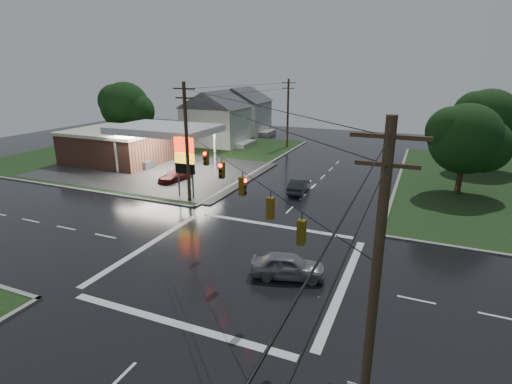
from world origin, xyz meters
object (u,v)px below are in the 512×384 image
at_px(tree_ne_near, 467,139).
at_px(car_pump, 175,176).
at_px(pylon_sign, 184,157).
at_px(house_near, 216,117).
at_px(gas_station, 125,144).
at_px(utility_pole_nw, 187,142).
at_px(car_north, 299,186).
at_px(tree_nw_behind, 126,107).
at_px(car_crossing, 288,266).
at_px(utility_pole_n, 288,113).
at_px(tree_ne_far, 489,120).
at_px(utility_pole_se, 375,286).
at_px(house_far, 242,110).

height_order(tree_ne_near, car_pump, tree_ne_near).
xyz_separation_m(pylon_sign, house_near, (-10.45, 25.50, 0.39)).
relative_size(gas_station, house_near, 2.37).
height_order(utility_pole_nw, car_north, utility_pole_nw).
bearing_deg(gas_station, tree_nw_behind, 128.42).
bearing_deg(car_crossing, utility_pole_n, 3.60).
bearing_deg(tree_ne_far, car_pump, -148.96).
bearing_deg(utility_pole_se, utility_pole_nw, 135.00).
bearing_deg(utility_pole_n, house_near, -170.09).
bearing_deg(car_crossing, house_far, 12.55).
height_order(utility_pole_nw, house_near, utility_pole_nw).
height_order(utility_pole_se, tree_ne_near, utility_pole_se).
bearing_deg(gas_station, car_crossing, -34.39).
relative_size(pylon_sign, car_pump, 1.36).
xyz_separation_m(utility_pole_n, tree_ne_near, (23.64, -16.01, 0.09)).
distance_m(utility_pole_nw, utility_pole_se, 26.87).
relative_size(utility_pole_nw, car_north, 2.49).
bearing_deg(pylon_sign, gas_station, 148.78).
bearing_deg(utility_pole_se, utility_pole_n, 111.80).
distance_m(utility_pole_n, tree_ne_far, 26.96).
distance_m(utility_pole_n, tree_nw_behind, 25.63).
height_order(gas_station, house_near, house_near).
distance_m(tree_ne_far, car_crossing, 37.33).
relative_size(utility_pole_se, tree_ne_far, 1.12).
height_order(pylon_sign, utility_pole_se, utility_pole_se).
distance_m(utility_pole_se, car_north, 28.18).
bearing_deg(house_near, utility_pole_nw, -66.63).
bearing_deg(utility_pole_se, tree_nw_behind, 137.66).
distance_m(tree_ne_near, car_pump, 30.13).
distance_m(pylon_sign, house_far, 39.21).
bearing_deg(utility_pole_nw, utility_pole_n, 90.00).
bearing_deg(gas_station, pylon_sign, -31.22).
distance_m(tree_nw_behind, car_pump, 25.04).
xyz_separation_m(pylon_sign, utility_pole_se, (20.00, -20.00, 1.71)).
relative_size(gas_station, car_pump, 5.95).
bearing_deg(car_north, house_near, -49.11).
xyz_separation_m(tree_ne_far, car_pump, (-31.85, -19.17, -5.54)).
relative_size(house_near, car_north, 2.50).
relative_size(utility_pole_nw, tree_nw_behind, 1.10).
bearing_deg(utility_pole_n, tree_ne_near, -34.10).
bearing_deg(tree_ne_far, car_crossing, -111.37).
bearing_deg(car_pump, pylon_sign, -34.34).
relative_size(house_near, tree_ne_far, 1.13).
distance_m(utility_pole_se, car_pump, 34.69).
bearing_deg(house_far, pylon_sign, -73.02).
bearing_deg(tree_ne_near, tree_ne_far, 75.93).
height_order(car_crossing, car_pump, car_crossing).
relative_size(house_far, car_pump, 2.51).
xyz_separation_m(utility_pole_nw, house_near, (-11.45, 26.50, -1.32)).
relative_size(tree_ne_near, car_crossing, 1.99).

